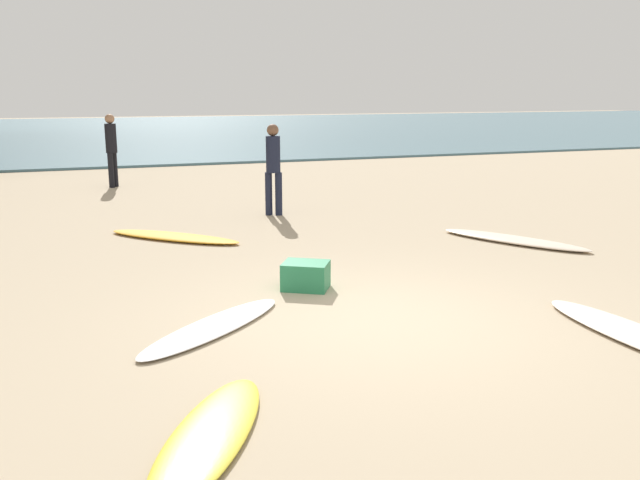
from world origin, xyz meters
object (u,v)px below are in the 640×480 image
surfboard_4 (209,435)px  beach_cooler (306,276)px  surfboard_0 (213,327)px  beachgoer_far (111,146)px  surfboard_2 (174,237)px  beachgoer_mid (273,165)px  surfboard_3 (639,336)px  surfboard_5 (514,240)px

surfboard_4 → beach_cooler: 3.81m
surfboard_0 → beachgoer_far: (-0.22, 11.37, 1.01)m
surfboard_2 → beachgoer_far: beachgoer_far is taller
beachgoer_mid → beachgoer_far: size_ratio=0.97×
beachgoer_far → beach_cooler: size_ratio=3.32×
beachgoer_far → beach_cooler: beachgoer_far is taller
surfboard_0 → surfboard_3: (3.93, -1.77, 0.01)m
surfboard_2 → beachgoer_mid: beachgoer_mid is taller
surfboard_0 → surfboard_4: (-0.49, -2.25, 0.00)m
surfboard_5 → beachgoer_far: 10.69m
surfboard_4 → beachgoer_far: 13.66m
surfboard_3 → beachgoer_mid: (-1.44, 7.88, 0.97)m
surfboard_3 → beachgoer_far: (-4.15, 13.14, 1.00)m
surfboard_5 → beachgoer_mid: bearing=-80.5°
surfboard_3 → surfboard_4: 4.45m
surfboard_2 → surfboard_4: 6.86m
surfboard_0 → surfboard_5: size_ratio=0.85×
surfboard_4 → beachgoer_far: bearing=-61.5°
surfboard_0 → surfboard_2: surfboard_2 is taller
surfboard_3 → beachgoer_far: beachgoer_far is taller
surfboard_0 → beachgoer_mid: bearing=-61.3°
beachgoer_far → surfboard_2: bearing=35.4°
surfboard_4 → beachgoer_mid: (2.98, 8.36, 0.97)m
surfboard_3 → surfboard_5: surfboard_5 is taller
surfboard_0 → surfboard_5: surfboard_5 is taller
surfboard_4 → surfboard_5: surfboard_5 is taller
beachgoer_mid → beach_cooler: beachgoer_mid is taller
surfboard_2 → surfboard_4: size_ratio=1.29×
surfboard_0 → surfboard_4: surfboard_4 is taller
surfboard_4 → beachgoer_far: (0.27, 13.62, 1.01)m
beachgoer_far → surfboard_4: bearing=30.0°
surfboard_4 → surfboard_2: bearing=-66.8°
surfboard_3 → surfboard_4: (-4.42, -0.48, -0.00)m
surfboard_3 → surfboard_4: size_ratio=1.29×
surfboard_5 → beachgoer_far: beachgoer_far is taller
surfboard_2 → beachgoer_mid: size_ratio=1.39×
surfboard_5 → beach_cooler: 4.27m
surfboard_2 → beachgoer_far: (-0.50, 6.81, 1.00)m
surfboard_2 → beach_cooler: (1.11, -3.51, 0.13)m
beachgoer_mid → beachgoer_far: beachgoer_far is taller
surfboard_0 → surfboard_3: size_ratio=0.87×
beachgoer_mid → beachgoer_far: bearing=144.1°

